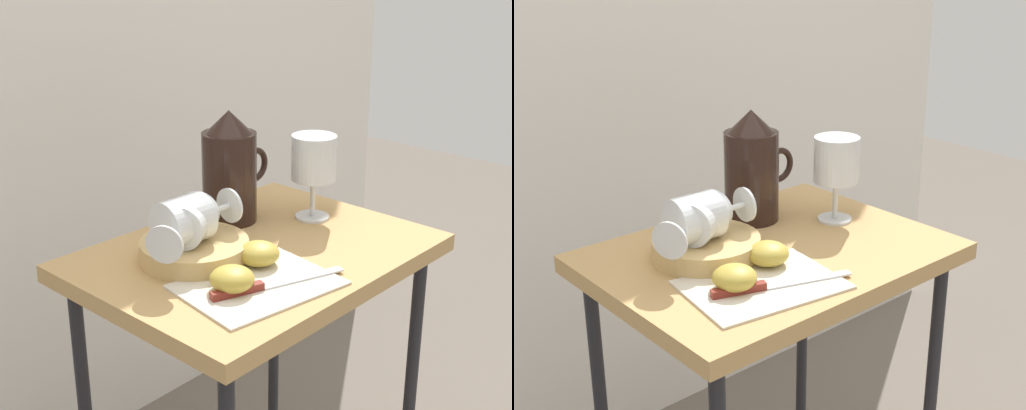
% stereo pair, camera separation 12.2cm
% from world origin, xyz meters
% --- Properties ---
extents(curtain_drape, '(2.40, 0.03, 2.00)m').
position_xyz_m(curtain_drape, '(0.00, 0.61, 1.00)').
color(curtain_drape, silver).
rests_on(curtain_drape, ground_plane).
extents(table, '(0.58, 0.43, 0.70)m').
position_xyz_m(table, '(0.00, 0.00, 0.63)').
color(table, tan).
rests_on(table, ground_plane).
extents(linen_napkin, '(0.25, 0.20, 0.00)m').
position_xyz_m(linen_napkin, '(-0.10, -0.10, 0.71)').
color(linen_napkin, beige).
rests_on(linen_napkin, table).
extents(basket_tray, '(0.18, 0.18, 0.03)m').
position_xyz_m(basket_tray, '(-0.10, 0.04, 0.72)').
color(basket_tray, tan).
rests_on(basket_tray, table).
extents(pitcher, '(0.15, 0.10, 0.21)m').
position_xyz_m(pitcher, '(0.07, 0.13, 0.79)').
color(pitcher, black).
rests_on(pitcher, table).
extents(wine_glass_upright, '(0.08, 0.08, 0.16)m').
position_xyz_m(wine_glass_upright, '(0.18, 0.02, 0.81)').
color(wine_glass_upright, silver).
rests_on(wine_glass_upright, table).
extents(wine_glass_tipped_near, '(0.16, 0.13, 0.07)m').
position_xyz_m(wine_glass_tipped_near, '(-0.11, 0.04, 0.77)').
color(wine_glass_tipped_near, silver).
rests_on(wine_glass_tipped_near, basket_tray).
extents(wine_glass_tipped_far, '(0.15, 0.08, 0.08)m').
position_xyz_m(wine_glass_tipped_far, '(-0.12, 0.04, 0.78)').
color(wine_glass_tipped_far, silver).
rests_on(wine_glass_tipped_far, basket_tray).
extents(apple_half_left, '(0.07, 0.07, 0.04)m').
position_xyz_m(apple_half_left, '(-0.14, -0.08, 0.73)').
color(apple_half_left, '#B29938').
rests_on(apple_half_left, linen_napkin).
extents(apple_half_right, '(0.07, 0.07, 0.04)m').
position_xyz_m(apple_half_right, '(-0.05, -0.05, 0.73)').
color(apple_half_right, '#B29938').
rests_on(apple_half_right, linen_napkin).
extents(knife, '(0.22, 0.09, 0.01)m').
position_xyz_m(knife, '(-0.11, -0.11, 0.71)').
color(knife, silver).
rests_on(knife, linen_napkin).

